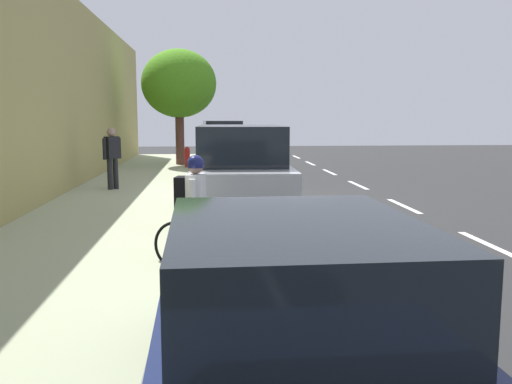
{
  "coord_description": "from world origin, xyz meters",
  "views": [
    {
      "loc": [
        1.67,
        13.49,
        2.16
      ],
      "look_at": [
        1.07,
        6.37,
        1.19
      ],
      "focal_mm": 38.66,
      "sensor_mm": 36.0,
      "label": 1
    }
  ],
  "objects": [
    {
      "name": "building_facade",
      "position": [
        5.81,
        0.0,
        2.84
      ],
      "size": [
        0.5,
        34.71,
        5.68
      ],
      "primitive_type": "cube",
      "color": "tan",
      "rests_on": "ground"
    },
    {
      "name": "parked_suv_white_nearest",
      "position": [
        1.06,
        -12.95,
        1.03
      ],
      "size": [
        2.17,
        4.8,
        1.99
      ],
      "color": "white",
      "rests_on": "ground"
    },
    {
      "name": "pedestrian_on_phone",
      "position": [
        4.41,
        -2.38,
        1.11
      ],
      "size": [
        0.45,
        0.49,
        1.75
      ],
      "color": "black",
      "rests_on": "sidewalk"
    },
    {
      "name": "lane_stripe_bike_edge",
      "position": [
        0.67,
        0.0,
        0.0
      ],
      "size": [
        0.12,
        34.71,
        0.01
      ],
      "primitive_type": "cube",
      "color": "white",
      "rests_on": "ground"
    },
    {
      "name": "street_tree_near_cyclist",
      "position": [
        2.93,
        -10.59,
        3.56
      ],
      "size": [
        3.19,
        3.19,
        4.91
      ],
      "color": "brown",
      "rests_on": "sidewalk"
    },
    {
      "name": "parked_sedan_dark_blue_far",
      "position": [
        1.14,
        10.12,
        0.75
      ],
      "size": [
        1.92,
        4.44,
        1.52
      ],
      "color": "navy",
      "rests_on": "ground"
    },
    {
      "name": "parked_sedan_grey_second",
      "position": [
        1.15,
        -5.37,
        0.75
      ],
      "size": [
        2.07,
        4.51,
        1.52
      ],
      "color": "slate",
      "rests_on": "ground"
    },
    {
      "name": "parked_suv_silver_mid",
      "position": [
        1.03,
        2.17,
        1.03
      ],
      "size": [
        2.07,
        4.75,
        1.99
      ],
      "color": "#B7BABF",
      "rests_on": "ground"
    },
    {
      "name": "fire_hydrant",
      "position": [
        2.57,
        -9.22,
        0.54
      ],
      "size": [
        0.22,
        0.22,
        0.84
      ],
      "color": "red",
      "rests_on": "sidewalk"
    },
    {
      "name": "cyclist_with_backpack",
      "position": [
        1.9,
        5.58,
        0.98
      ],
      "size": [
        0.46,
        0.61,
        1.62
      ],
      "color": "#C6B284",
      "rests_on": "ground"
    },
    {
      "name": "ground",
      "position": [
        0.0,
        0.0,
        0.0
      ],
      "size": [
        55.54,
        55.54,
        0.0
      ],
      "primitive_type": "plane",
      "color": "#292929"
    },
    {
      "name": "sidewalk",
      "position": [
        3.89,
        0.0,
        0.06
      ],
      "size": [
        3.34,
        34.71,
        0.12
      ],
      "primitive_type": "cube",
      "color": "#A8AF8C",
      "rests_on": "ground"
    },
    {
      "name": "curb_edge",
      "position": [
        2.14,
        0.0,
        0.06
      ],
      "size": [
        0.16,
        34.71,
        0.12
      ],
      "primitive_type": "cube",
      "color": "gray",
      "rests_on": "ground"
    },
    {
      "name": "bicycle_at_curb",
      "position": [
        1.68,
        6.03,
        0.38
      ],
      "size": [
        1.62,
        0.77,
        0.77
      ],
      "color": "black",
      "rests_on": "ground"
    },
    {
      "name": "lane_stripe_centre",
      "position": [
        -3.06,
        0.54,
        0.0
      ],
      "size": [
        0.14,
        35.8,
        0.01
      ],
      "color": "white",
      "rests_on": "ground"
    }
  ]
}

